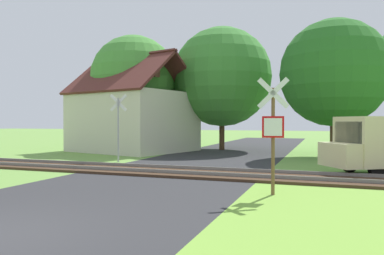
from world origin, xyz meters
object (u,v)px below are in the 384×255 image
(tree_right, at_px, (334,73))
(tree_left, at_px, (134,79))
(tree_center, at_px, (222,77))
(house, at_px, (133,119))
(stop_sign_near, at_px, (273,129))
(crossing_sign_far, at_px, (118,123))

(tree_right, height_order, tree_left, tree_left)
(tree_right, bearing_deg, tree_center, 154.34)
(tree_right, relative_size, tree_left, 0.95)
(house, height_order, tree_left, tree_left)
(stop_sign_near, height_order, house, house)
(house, height_order, tree_right, tree_right)
(crossing_sign_far, distance_m, house, 7.14)
(stop_sign_near, xyz_separation_m, tree_center, (-5.68, 15.77, 3.44))
(house, distance_m, tree_right, 13.27)
(house, bearing_deg, tree_right, 14.03)
(tree_center, bearing_deg, tree_left, -161.44)
(tree_center, relative_size, tree_left, 1.07)
(stop_sign_near, bearing_deg, tree_right, -105.16)
(stop_sign_near, bearing_deg, house, -54.89)
(crossing_sign_far, relative_size, tree_right, 0.44)
(stop_sign_near, distance_m, crossing_sign_far, 10.34)
(house, relative_size, tree_right, 1.15)
(tree_right, bearing_deg, tree_left, 173.39)
(stop_sign_near, height_order, tree_left, tree_left)
(tree_center, height_order, tree_right, tree_center)
(tree_right, distance_m, tree_left, 13.69)
(tree_left, bearing_deg, stop_sign_near, -49.43)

